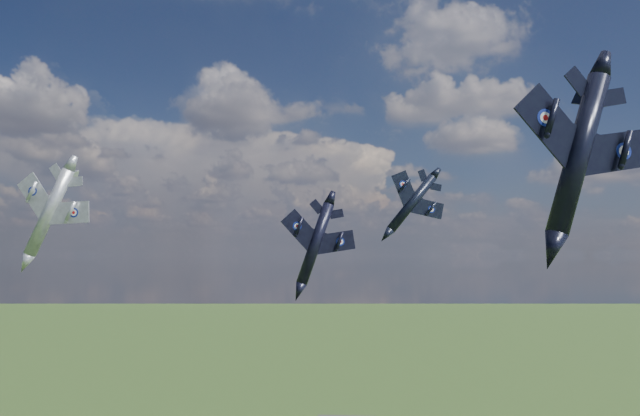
# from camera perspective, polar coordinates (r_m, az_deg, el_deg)

# --- Properties ---
(jet_lead_navy) EXTENTS (13.11, 15.58, 5.83)m
(jet_lead_navy) POSITION_cam_1_polar(r_m,az_deg,el_deg) (72.59, -0.43, -3.25)
(jet_lead_navy) COLOR black
(jet_right_navy) EXTENTS (16.69, 19.42, 7.02)m
(jet_right_navy) POSITION_cam_1_polar(r_m,az_deg,el_deg) (47.70, 22.56, 4.61)
(jet_right_navy) COLOR black
(jet_high_navy) EXTENTS (13.47, 16.80, 9.10)m
(jet_high_navy) POSITION_cam_1_polar(r_m,az_deg,el_deg) (96.05, 8.40, 0.44)
(jet_high_navy) COLOR black
(jet_left_silver) EXTENTS (12.77, 16.28, 7.51)m
(jet_left_silver) POSITION_cam_1_polar(r_m,az_deg,el_deg) (79.51, -23.52, -0.33)
(jet_left_silver) COLOR gray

